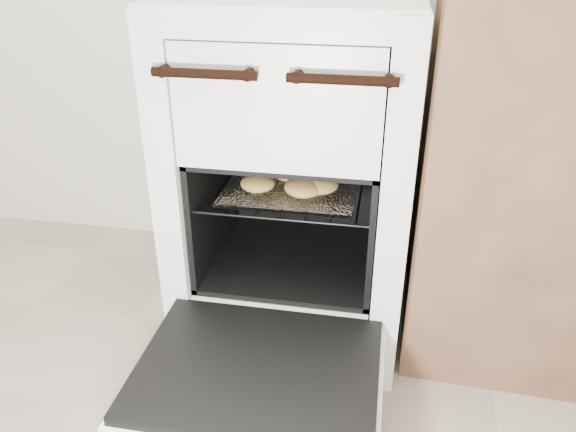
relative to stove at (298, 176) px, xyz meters
name	(u,v)px	position (x,y,z in m)	size (l,w,h in m)	color
stove	(298,176)	(0.00, 0.00, 0.00)	(0.59, 0.66, 0.90)	white
oven_door	(258,371)	(0.00, -0.50, -0.24)	(0.53, 0.41, 0.04)	black
oven_rack	(293,185)	(0.00, -0.06, 0.00)	(0.43, 0.41, 0.01)	black
foil_sheet	(292,186)	(0.00, -0.08, 0.01)	(0.33, 0.29, 0.01)	white
baked_rolls	(298,180)	(0.02, -0.10, 0.03)	(0.28, 0.21, 0.04)	tan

